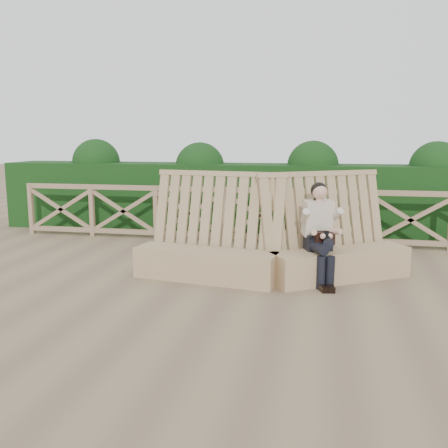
# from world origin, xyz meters

# --- Properties ---
(ground) EXTENTS (60.00, 60.00, 0.00)m
(ground) POSITION_xyz_m (0.00, 0.00, 0.00)
(ground) COLOR brown
(ground) RESTS_ON ground
(bench) EXTENTS (4.06, 1.81, 1.59)m
(bench) POSITION_xyz_m (0.54, 0.99, 0.40)
(bench) COLOR #9C8159
(bench) RESTS_ON ground
(woman) EXTENTS (0.55, 0.92, 1.44)m
(woman) POSITION_xyz_m (1.22, 0.95, 0.77)
(woman) COLOR black
(woman) RESTS_ON ground
(guardrail) EXTENTS (10.10, 0.09, 1.10)m
(guardrail) POSITION_xyz_m (0.00, 3.50, 0.55)
(guardrail) COLOR #86694E
(guardrail) RESTS_ON ground
(hedge) EXTENTS (12.00, 1.20, 1.50)m
(hedge) POSITION_xyz_m (0.00, 4.70, 0.75)
(hedge) COLOR black
(hedge) RESTS_ON ground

